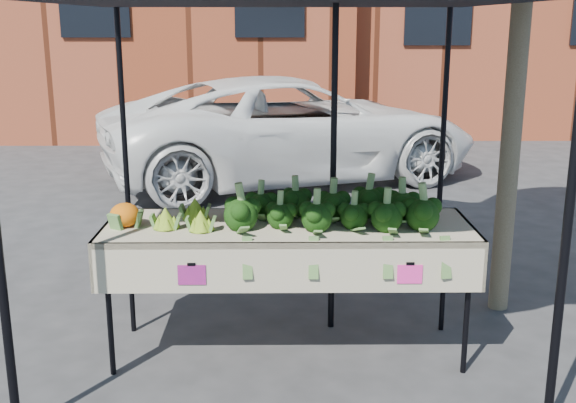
% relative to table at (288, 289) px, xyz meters
% --- Properties ---
extents(ground, '(90.00, 90.00, 0.00)m').
position_rel_table_xyz_m(ground, '(0.21, 0.06, -0.45)').
color(ground, '#2D2D2F').
extents(table, '(2.41, 0.82, 0.90)m').
position_rel_table_xyz_m(table, '(0.00, 0.00, 0.00)').
color(table, '#BEB699').
rests_on(table, ground).
extents(canopy, '(3.16, 3.16, 2.74)m').
position_rel_table_xyz_m(canopy, '(-0.03, 0.47, 0.92)').
color(canopy, black).
rests_on(canopy, ground).
extents(broccoli_heap, '(1.37, 0.57, 0.26)m').
position_rel_table_xyz_m(broccoli_heap, '(0.27, 0.03, 0.58)').
color(broccoli_heap, black).
rests_on(broccoli_heap, table).
extents(romanesco_cluster, '(0.43, 0.47, 0.20)m').
position_rel_table_xyz_m(romanesco_cluster, '(-0.67, -0.01, 0.55)').
color(romanesco_cluster, '#8CB131').
rests_on(romanesco_cluster, table).
extents(cauliflower_pair, '(0.20, 0.20, 0.18)m').
position_rel_table_xyz_m(cauliflower_pair, '(-1.05, -0.05, 0.54)').
color(cauliflower_pair, orange).
rests_on(cauliflower_pair, table).
extents(street_tree, '(2.18, 2.18, 4.29)m').
position_rel_table_xyz_m(street_tree, '(1.65, 0.74, 1.69)').
color(street_tree, '#1E4C14').
rests_on(street_tree, ground).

